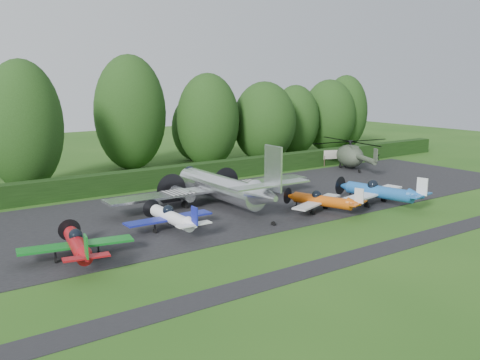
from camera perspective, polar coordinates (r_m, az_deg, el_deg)
ground at (r=39.05m, az=5.20°, el=-5.92°), size 160.00×160.00×0.00m
apron at (r=46.79m, az=-2.81°, el=-3.01°), size 70.00×18.00×0.01m
taxiway_verge at (r=34.97m, az=11.68°, el=-8.17°), size 70.00×2.00×0.00m
hedgerow at (r=56.13m, az=-8.90°, el=-0.74°), size 90.00×1.60×2.00m
transport_plane at (r=46.76m, az=-1.98°, el=-0.75°), size 20.11×15.42×6.44m
light_plane_red at (r=34.81m, az=-16.96°, el=-6.58°), size 7.02×7.38×2.70m
light_plane_white at (r=39.87m, az=-7.29°, el=-3.97°), size 6.83×7.18×2.63m
light_plane_orange at (r=45.44m, az=8.76°, el=-2.18°), size 6.63×6.97×2.55m
light_plane_blue at (r=48.93m, az=14.62°, el=-1.20°), size 7.99×8.40×3.07m
helicopter at (r=67.10m, az=11.69°, el=2.75°), size 10.97×12.85×3.53m
sign_board at (r=69.51m, az=10.23°, el=2.64°), size 3.59×0.13×2.02m
tree_0 at (r=56.78m, az=-22.12°, el=5.35°), size 7.67×7.67×13.03m
tree_2 at (r=72.45m, az=-4.84°, el=5.53°), size 6.21×6.21×8.80m
tree_3 at (r=85.53m, az=11.17°, el=7.10°), size 6.79×6.79×11.45m
tree_5 at (r=66.15m, az=-11.65°, el=7.02°), size 8.60×8.60×13.89m
tree_6 at (r=82.20m, az=9.46°, el=6.78°), size 7.91×7.91×10.81m
tree_7 at (r=77.73m, az=5.92°, el=6.36°), size 6.84×6.84×10.07m
tree_9 at (r=71.08m, az=2.60°, el=6.19°), size 8.37×8.37×10.64m
tree_10 at (r=67.11m, az=-3.44°, el=6.35°), size 7.83×7.83×11.71m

